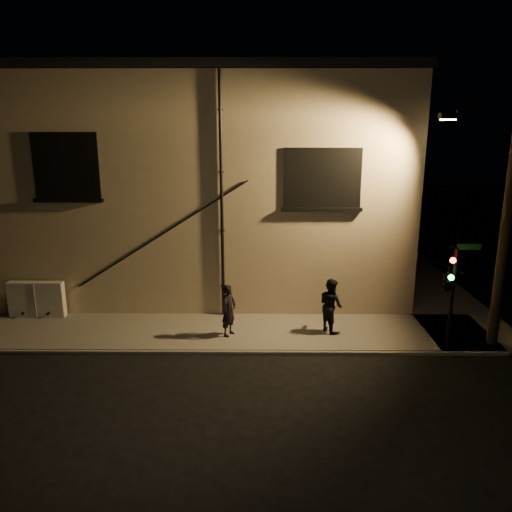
{
  "coord_description": "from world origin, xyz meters",
  "views": [
    {
      "loc": [
        -0.5,
        -13.89,
        6.68
      ],
      "look_at": [
        -0.63,
        1.8,
        2.59
      ],
      "focal_mm": 35.0,
      "sensor_mm": 36.0,
      "label": 1
    }
  ],
  "objects_px": {
    "pedestrian_a": "(229,310)",
    "pedestrian_b": "(331,305)",
    "traffic_signal": "(448,280)",
    "utility_cabinet": "(37,299)",
    "streetlamp_pole": "(503,220)"
  },
  "relations": [
    {
      "from": "utility_cabinet",
      "to": "traffic_signal",
      "type": "xyz_separation_m",
      "value": [
        13.46,
        -2.51,
        1.54
      ]
    },
    {
      "from": "pedestrian_a",
      "to": "pedestrian_b",
      "type": "relative_size",
      "value": 0.95
    },
    {
      "from": "utility_cabinet",
      "to": "streetlamp_pole",
      "type": "relative_size",
      "value": 0.25
    },
    {
      "from": "pedestrian_b",
      "to": "traffic_signal",
      "type": "xyz_separation_m",
      "value": [
        3.24,
        -1.31,
        1.28
      ]
    },
    {
      "from": "pedestrian_b",
      "to": "traffic_signal",
      "type": "distance_m",
      "value": 3.72
    },
    {
      "from": "pedestrian_a",
      "to": "pedestrian_b",
      "type": "xyz_separation_m",
      "value": [
        3.32,
        0.39,
        0.04
      ]
    },
    {
      "from": "pedestrian_b",
      "to": "streetlamp_pole",
      "type": "bearing_deg",
      "value": -129.59
    },
    {
      "from": "pedestrian_b",
      "to": "traffic_signal",
      "type": "relative_size",
      "value": 0.55
    },
    {
      "from": "utility_cabinet",
      "to": "streetlamp_pole",
      "type": "distance_m",
      "value": 15.54
    },
    {
      "from": "utility_cabinet",
      "to": "pedestrian_a",
      "type": "height_order",
      "value": "pedestrian_a"
    },
    {
      "from": "pedestrian_b",
      "to": "streetlamp_pole",
      "type": "xyz_separation_m",
      "value": [
        4.84,
        -0.88,
        3.0
      ]
    },
    {
      "from": "pedestrian_a",
      "to": "pedestrian_b",
      "type": "distance_m",
      "value": 3.34
    },
    {
      "from": "pedestrian_a",
      "to": "utility_cabinet",
      "type": "bearing_deg",
      "value": 104.88
    },
    {
      "from": "pedestrian_b",
      "to": "traffic_signal",
      "type": "height_order",
      "value": "traffic_signal"
    },
    {
      "from": "streetlamp_pole",
      "to": "traffic_signal",
      "type": "bearing_deg",
      "value": -164.88
    }
  ]
}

